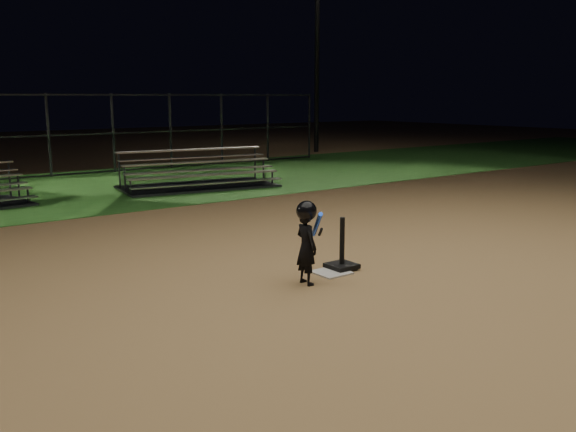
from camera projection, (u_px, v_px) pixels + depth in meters
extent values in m
plane|color=#A87E4C|center=(331.00, 273.00, 8.53)|extent=(80.00, 80.00, 0.00)
cube|color=#25591D|center=(85.00, 188.00, 16.40)|extent=(60.00, 8.00, 0.01)
cube|color=beige|center=(331.00, 272.00, 8.53)|extent=(0.45, 0.45, 0.02)
cube|color=black|center=(342.00, 266.00, 8.72)|extent=(0.38, 0.38, 0.06)
cylinder|color=black|center=(342.00, 241.00, 8.65)|extent=(0.07, 0.07, 0.66)
imported|color=black|center=(306.00, 247.00, 7.96)|extent=(0.25, 0.37, 0.98)
sphere|color=black|center=(306.00, 211.00, 7.87)|extent=(0.27, 0.27, 0.27)
cylinder|color=blue|center=(317.00, 225.00, 7.81)|extent=(0.32, 0.51, 0.41)
cylinder|color=black|center=(320.00, 232.00, 8.03)|extent=(0.12, 0.18, 0.14)
cube|color=#B9BABE|center=(205.00, 175.00, 16.01)|extent=(4.03, 0.85, 0.04)
cube|color=#B9BABE|center=(209.00, 183.00, 15.80)|extent=(4.03, 0.85, 0.03)
cube|color=#B9BABE|center=(198.00, 162.00, 16.43)|extent=(4.03, 0.85, 0.04)
cube|color=#B9BABE|center=(201.00, 170.00, 16.22)|extent=(4.03, 0.85, 0.03)
cube|color=#B9BABE|center=(190.00, 150.00, 16.86)|extent=(4.03, 0.85, 0.04)
cube|color=#B9BABE|center=(194.00, 157.00, 16.65)|extent=(4.03, 0.85, 0.03)
cube|color=#38383D|center=(198.00, 187.00, 16.56)|extent=(4.29, 2.56, 0.06)
cube|color=#38383D|center=(52.00, 175.00, 18.76)|extent=(20.00, 0.05, 0.05)
cube|color=#38383D|center=(49.00, 136.00, 18.53)|extent=(20.00, 0.05, 0.05)
cube|color=#38383D|center=(46.00, 95.00, 18.30)|extent=(20.00, 0.05, 0.05)
cylinder|color=#38383D|center=(49.00, 136.00, 18.53)|extent=(0.08, 0.08, 2.50)
cylinder|color=#38383D|center=(197.00, 130.00, 21.46)|extent=(0.08, 0.08, 2.50)
cylinder|color=#38383D|center=(309.00, 126.00, 24.40)|extent=(0.08, 0.08, 2.50)
cylinder|color=#2D2D30|center=(317.00, 59.00, 26.63)|extent=(0.20, 0.20, 8.00)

